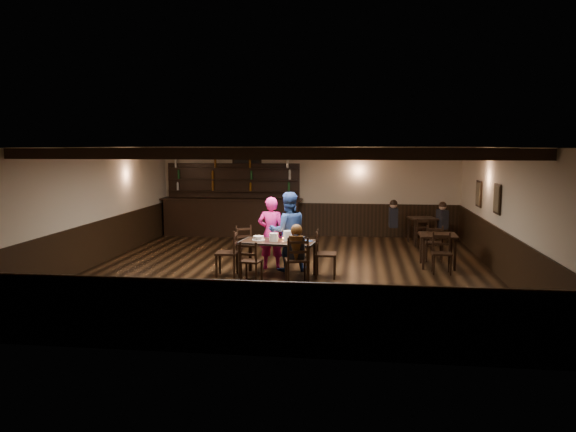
# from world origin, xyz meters

# --- Properties ---
(ground) EXTENTS (10.00, 10.00, 0.00)m
(ground) POSITION_xyz_m (0.00, 0.00, 0.00)
(ground) COLOR black
(ground) RESTS_ON ground
(room_shell) EXTENTS (9.02, 10.02, 2.71)m
(room_shell) POSITION_xyz_m (0.01, 0.04, 1.75)
(room_shell) COLOR beige
(room_shell) RESTS_ON ground
(dining_table) EXTENTS (1.65, 0.98, 0.75)m
(dining_table) POSITION_xyz_m (-0.14, -0.48, 0.67)
(dining_table) COLOR black
(dining_table) RESTS_ON ground
(chair_near_left) EXTENTS (0.45, 0.43, 0.84)m
(chair_near_left) POSITION_xyz_m (-0.63, -1.08, 0.49)
(chair_near_left) COLOR black
(chair_near_left) RESTS_ON ground
(chair_near_right) EXTENTS (0.54, 0.52, 0.96)m
(chair_near_right) POSITION_xyz_m (0.34, -1.14, 0.56)
(chair_near_right) COLOR black
(chair_near_right) RESTS_ON ground
(chair_end_left) EXTENTS (0.47, 0.49, 0.99)m
(chair_end_left) POSITION_xyz_m (-1.13, -0.60, 0.58)
(chair_end_left) COLOR black
(chair_end_left) RESTS_ON ground
(chair_end_right) EXTENTS (0.45, 0.47, 0.99)m
(chair_end_right) POSITION_xyz_m (0.77, -0.46, 0.58)
(chair_end_right) COLOR black
(chair_end_right) RESTS_ON ground
(chair_far_pushed) EXTENTS (0.55, 0.54, 0.88)m
(chair_far_pushed) POSITION_xyz_m (-1.11, 0.75, 0.51)
(chair_far_pushed) COLOR black
(chair_far_pushed) RESTS_ON ground
(woman_pink) EXTENTS (0.59, 0.39, 1.62)m
(woman_pink) POSITION_xyz_m (-0.40, 0.19, 0.81)
(woman_pink) COLOR #E730A0
(woman_pink) RESTS_ON ground
(man_blue) EXTENTS (1.00, 0.87, 1.74)m
(man_blue) POSITION_xyz_m (-0.01, 0.10, 0.87)
(man_blue) COLOR navy
(man_blue) RESTS_ON ground
(seated_person) EXTENTS (0.31, 0.47, 0.76)m
(seated_person) POSITION_xyz_m (0.32, -1.08, 0.80)
(seated_person) COLOR black
(seated_person) RESTS_ON ground
(cake) EXTENTS (0.28, 0.28, 0.09)m
(cake) POSITION_xyz_m (-0.57, -0.41, 0.79)
(cake) COLOR white
(cake) RESTS_ON dining_table
(plate_stack_a) EXTENTS (0.18, 0.18, 0.17)m
(plate_stack_a) POSITION_xyz_m (-0.23, -0.53, 0.84)
(plate_stack_a) COLOR white
(plate_stack_a) RESTS_ON dining_table
(plate_stack_b) EXTENTS (0.18, 0.18, 0.21)m
(plate_stack_b) POSITION_xyz_m (0.05, -0.42, 0.86)
(plate_stack_b) COLOR white
(plate_stack_b) RESTS_ON dining_table
(tea_light) EXTENTS (0.05, 0.05, 0.06)m
(tea_light) POSITION_xyz_m (-0.05, -0.35, 0.78)
(tea_light) COLOR #A5A8AD
(tea_light) RESTS_ON dining_table
(salt_shaker) EXTENTS (0.04, 0.04, 0.10)m
(salt_shaker) POSITION_xyz_m (0.16, -0.61, 0.80)
(salt_shaker) COLOR silver
(salt_shaker) RESTS_ON dining_table
(pepper_shaker) EXTENTS (0.04, 0.04, 0.09)m
(pepper_shaker) POSITION_xyz_m (0.30, -0.60, 0.80)
(pepper_shaker) COLOR #A5A8AD
(pepper_shaker) RESTS_ON dining_table
(drink_glass) EXTENTS (0.07, 0.07, 0.11)m
(drink_glass) POSITION_xyz_m (0.16, -0.41, 0.81)
(drink_glass) COLOR silver
(drink_glass) RESTS_ON dining_table
(menu_red) EXTENTS (0.28, 0.21, 0.00)m
(menu_red) POSITION_xyz_m (0.37, -0.63, 0.75)
(menu_red) COLOR maroon
(menu_red) RESTS_ON dining_table
(menu_blue) EXTENTS (0.32, 0.30, 0.00)m
(menu_blue) POSITION_xyz_m (0.43, -0.39, 0.75)
(menu_blue) COLOR navy
(menu_blue) RESTS_ON dining_table
(bar_counter) EXTENTS (4.30, 0.70, 2.20)m
(bar_counter) POSITION_xyz_m (-2.32, 4.72, 0.73)
(bar_counter) COLOR black
(bar_counter) RESTS_ON ground
(back_table_a) EXTENTS (0.84, 0.84, 0.75)m
(back_table_a) POSITION_xyz_m (3.31, 0.88, 0.65)
(back_table_a) COLOR black
(back_table_a) RESTS_ON ground
(back_table_b) EXTENTS (0.85, 0.85, 0.75)m
(back_table_b) POSITION_xyz_m (3.28, 3.87, 0.64)
(back_table_b) COLOR black
(back_table_b) RESTS_ON ground
(bg_patron_left) EXTENTS (0.25, 0.38, 0.77)m
(bg_patron_left) POSITION_xyz_m (2.48, 3.85, 0.85)
(bg_patron_left) COLOR black
(bg_patron_left) RESTS_ON ground
(bg_patron_right) EXTENTS (0.31, 0.41, 0.75)m
(bg_patron_right) POSITION_xyz_m (3.80, 3.71, 0.84)
(bg_patron_right) COLOR black
(bg_patron_right) RESTS_ON ground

